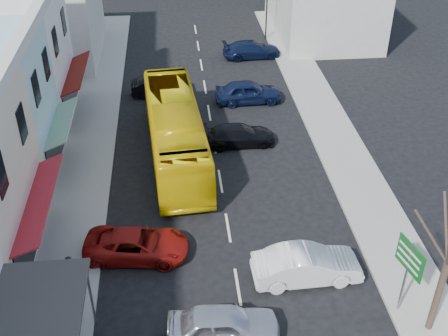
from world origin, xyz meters
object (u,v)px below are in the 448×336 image
(street_tree, at_px, (447,264))
(car_white, at_px, (307,267))
(car_silver, at_px, (224,326))
(direction_sign, at_px, (405,279))
(bus, at_px, (175,133))
(car_red, at_px, (137,244))
(traffic_signal, at_px, (267,11))
(pedestrian_left, at_px, (71,270))

(street_tree, bearing_deg, car_white, 142.29)
(car_silver, xyz_separation_m, direction_sign, (7.28, 0.67, 1.13))
(bus, xyz_separation_m, car_red, (-2.03, -8.40, -0.85))
(car_silver, distance_m, traffic_signal, 32.40)
(bus, bearing_deg, car_red, -107.74)
(car_white, height_order, direction_sign, direction_sign)
(car_white, bearing_deg, car_red, 71.32)
(pedestrian_left, xyz_separation_m, direction_sign, (13.44, -2.72, 0.83))
(car_silver, bearing_deg, pedestrian_left, 63.57)
(car_silver, height_order, car_white, same)
(bus, height_order, pedestrian_left, bus)
(bus, distance_m, car_white, 11.92)
(direction_sign, xyz_separation_m, street_tree, (0.86, -1.08, 1.73))
(bus, height_order, direction_sign, direction_sign)
(street_tree, distance_m, traffic_signal, 32.08)
(car_white, bearing_deg, bus, 24.78)
(car_silver, bearing_deg, car_red, 36.73)
(car_white, height_order, street_tree, street_tree)
(bus, relative_size, car_white, 2.64)
(car_red, relative_size, traffic_signal, 0.94)
(car_silver, distance_m, car_white, 4.84)
(car_white, relative_size, street_tree, 0.62)
(car_white, bearing_deg, street_tree, -129.67)
(car_silver, bearing_deg, direction_sign, -82.35)
(car_silver, xyz_separation_m, pedestrian_left, (-6.16, 3.39, 0.30))
(car_red, bearing_deg, direction_sign, -104.78)
(car_silver, xyz_separation_m, car_red, (-3.48, 5.09, 0.00))
(pedestrian_left, bearing_deg, car_red, -79.88)
(direction_sign, distance_m, street_tree, 2.21)
(traffic_signal, bearing_deg, car_red, 67.82)
(car_silver, distance_m, street_tree, 8.64)
(bus, height_order, car_silver, bus)
(traffic_signal, bearing_deg, bus, 64.54)
(bus, xyz_separation_m, pedestrian_left, (-4.72, -10.10, -0.55))
(direction_sign, height_order, traffic_signal, traffic_signal)
(street_tree, bearing_deg, direction_sign, 128.51)
(pedestrian_left, bearing_deg, street_tree, -127.04)
(car_red, relative_size, street_tree, 0.65)
(bus, bearing_deg, direction_sign, -59.88)
(car_red, xyz_separation_m, direction_sign, (10.76, -4.41, 1.13))
(car_silver, height_order, pedestrian_left, pedestrian_left)
(street_tree, bearing_deg, traffic_signal, 92.40)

